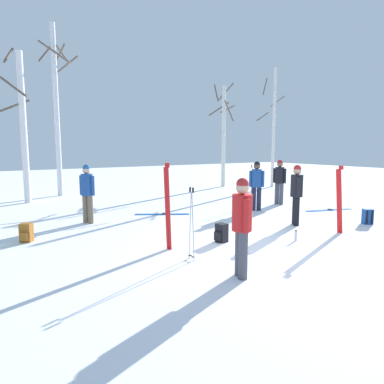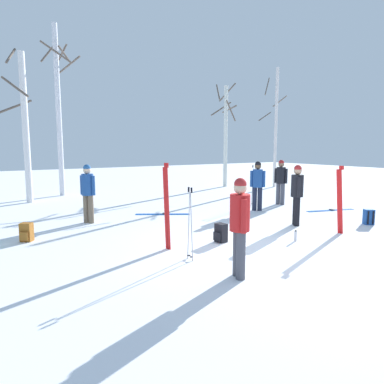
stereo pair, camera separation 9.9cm
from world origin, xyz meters
TOP-DOWN VIEW (x-y plane):
  - ground_plane at (0.00, 0.00)m, footprint 60.00×60.00m
  - person_0 at (2.97, 3.73)m, footprint 0.40×0.40m
  - person_1 at (-2.55, 4.89)m, footprint 0.34×0.45m
  - person_2 at (2.35, 1.45)m, footprint 0.35×0.44m
  - person_3 at (4.59, 4.19)m, footprint 0.34×0.49m
  - person_4 at (-1.58, -0.75)m, footprint 0.34×0.49m
  - ski_pair_planted_1 at (2.57, 0.25)m, footprint 0.08×0.25m
  - ski_pair_planted_2 at (-1.84, 1.37)m, footprint 0.09×0.19m
  - ski_pair_lying_0 at (-0.14, 4.85)m, footprint 1.61×1.06m
  - ski_pair_lying_1 at (5.16, 2.36)m, footprint 1.80×0.67m
  - ski_poles_0 at (-1.80, 0.48)m, footprint 0.07×0.21m
  - ski_poles_1 at (3.54, 4.54)m, footprint 0.07×0.28m
  - backpack_0 at (4.20, 0.41)m, footprint 0.33×0.34m
  - backpack_1 at (-0.51, 1.18)m, footprint 0.31×0.28m
  - backpack_2 at (-4.36, 3.68)m, footprint 0.34×0.34m
  - water_bottle_0 at (1.03, 0.29)m, footprint 0.07×0.07m
  - birch_tree_0 at (-3.52, 9.88)m, footprint 1.28×1.64m
  - birch_tree_1 at (-1.94, 11.25)m, footprint 1.72×1.73m
  - birch_tree_2 at (6.48, 10.14)m, footprint 1.36×1.21m
  - birch_tree_3 at (8.67, 8.58)m, footprint 1.41×1.15m

SIDE VIEW (x-z plane):
  - ground_plane at x=0.00m, z-range 0.00..0.00m
  - ski_pair_lying_1 at x=5.16m, z-range -0.01..0.03m
  - ski_pair_lying_0 at x=-0.14m, z-range -0.01..0.03m
  - water_bottle_0 at x=1.03m, z-range -0.01..0.26m
  - backpack_0 at x=4.20m, z-range -0.01..0.43m
  - backpack_1 at x=-0.51m, z-range -0.01..0.43m
  - backpack_2 at x=-4.36m, z-range -0.01..0.43m
  - ski_poles_0 at x=-1.80m, z-range 0.05..1.50m
  - ski_poles_1 at x=3.54m, z-range 0.05..1.58m
  - ski_pair_planted_1 at x=2.57m, z-range -0.01..1.74m
  - ski_pair_planted_2 at x=-1.84m, z-range -0.01..1.88m
  - person_0 at x=2.97m, z-range 0.12..1.84m
  - person_1 at x=-2.55m, z-range 0.12..1.84m
  - person_2 at x=2.35m, z-range 0.12..1.84m
  - person_3 at x=4.59m, z-range 0.12..1.84m
  - person_4 at x=-1.58m, z-range 0.12..1.84m
  - birch_tree_2 at x=6.48m, z-range 0.12..5.78m
  - birch_tree_0 at x=-3.52m, z-range 0.02..6.01m
  - birch_tree_3 at x=8.67m, z-range 0.10..6.46m
  - birch_tree_1 at x=-1.94m, z-range 0.22..7.69m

